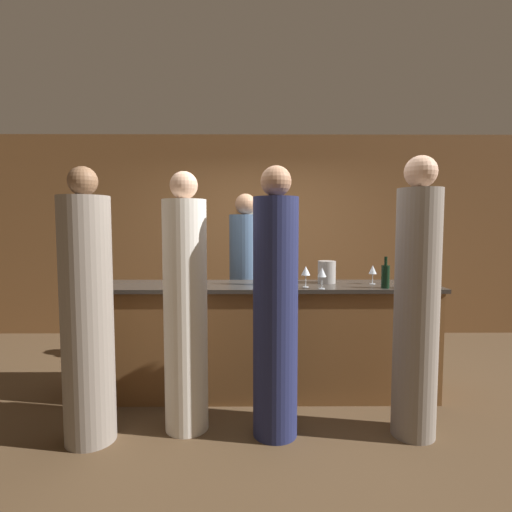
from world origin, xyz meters
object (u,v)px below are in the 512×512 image
(guest_3, at_px, (186,311))
(ice_bucket, at_px, (327,272))
(guest_1, at_px, (275,311))
(wine_bottle_1, at_px, (385,276))
(guest_0, at_px, (417,306))
(guest_2, at_px, (87,316))
(wine_bottle_0, at_px, (258,271))
(bartender, at_px, (246,285))

(guest_3, height_order, ice_bucket, guest_3)
(guest_1, distance_m, wine_bottle_1, 1.11)
(guest_1, bearing_deg, wine_bottle_1, 27.92)
(guest_0, distance_m, guest_2, 2.36)
(guest_0, bearing_deg, guest_3, 176.49)
(guest_2, height_order, wine_bottle_0, guest_2)
(guest_0, height_order, wine_bottle_1, guest_0)
(guest_0, relative_size, wine_bottle_0, 6.28)
(wine_bottle_0, distance_m, wine_bottle_1, 1.10)
(wine_bottle_0, height_order, ice_bucket, wine_bottle_0)
(guest_2, distance_m, guest_3, 0.69)
(guest_2, xyz_separation_m, ice_bucket, (1.85, 0.89, 0.21))
(wine_bottle_0, xyz_separation_m, ice_bucket, (0.63, 0.11, -0.02))
(guest_1, distance_m, ice_bucket, 0.98)
(bartender, distance_m, guest_3, 1.51)
(bartender, height_order, guest_3, guest_3)
(guest_0, height_order, guest_2, guest_0)
(ice_bucket, bearing_deg, guest_0, -58.72)
(bartender, relative_size, guest_1, 0.96)
(ice_bucket, bearing_deg, guest_2, -154.46)
(guest_3, relative_size, wine_bottle_0, 5.98)
(guest_2, height_order, wine_bottle_1, guest_2)
(guest_1, height_order, wine_bottle_1, guest_1)
(wine_bottle_0, relative_size, wine_bottle_1, 1.21)
(guest_1, bearing_deg, bartender, 99.12)
(ice_bucket, bearing_deg, guest_1, -122.53)
(bartender, height_order, wine_bottle_1, bartender)
(bartender, bearing_deg, ice_bucket, 136.65)
(guest_0, xyz_separation_m, guest_2, (-2.36, -0.06, -0.06))
(guest_0, relative_size, ice_bucket, 9.94)
(guest_0, distance_m, wine_bottle_0, 1.36)
(bartender, bearing_deg, wine_bottle_0, 99.01)
(wine_bottle_0, distance_m, ice_bucket, 0.64)
(guest_1, height_order, ice_bucket, guest_1)
(bartender, distance_m, ice_bucket, 1.08)
(guest_0, height_order, guest_1, guest_0)
(wine_bottle_1, bearing_deg, wine_bottle_0, 169.63)
(guest_1, distance_m, guest_3, 0.67)
(guest_1, bearing_deg, guest_2, -176.95)
(wine_bottle_1, xyz_separation_m, ice_bucket, (-0.44, 0.30, -0.00))
(guest_1, relative_size, ice_bucket, 9.60)
(guest_0, xyz_separation_m, guest_1, (-1.02, 0.01, -0.04))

